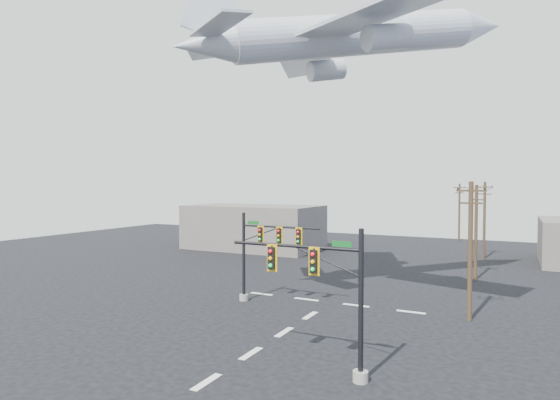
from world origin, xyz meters
The scene contains 11 objects.
ground centered at (0.00, 0.00, 0.00)m, with size 120.00×120.00×0.00m, color black.
lane_markings centered at (0.00, 5.33, 0.01)m, with size 14.00×21.20×0.01m.
signal_mast_near centered at (4.78, -0.88, 3.77)m, with size 7.05×0.77×7.00m.
signal_mast_far centered at (-4.60, 9.43, 3.84)m, with size 6.61×0.75×6.79m.
utility_pole_a centered at (9.83, 11.69, 4.80)m, with size 1.84×0.31×9.17m.
utility_pole_b centered at (9.19, 25.96, 4.67)m, with size 1.81×0.32×8.93m.
utility_pole_c centered at (9.16, 39.72, 4.84)m, with size 1.85×0.67×9.25m.
utility_pole_d centered at (4.56, 57.41, 4.72)m, with size 1.81×0.71×9.02m.
power_lines centered at (8.36, 34.72, 8.43)m, with size 6.95×45.73×0.09m.
airliner centered at (1.66, 12.49, 19.92)m, with size 22.36×22.69×7.22m.
building_left centered at (-20.00, 35.00, 3.00)m, with size 18.00×10.00×6.00m, color #605C55.
Camera 1 is at (12.40, -21.18, 9.02)m, focal length 30.00 mm.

